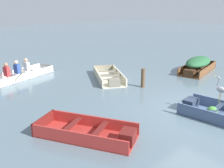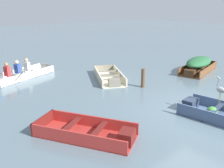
% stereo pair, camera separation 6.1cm
% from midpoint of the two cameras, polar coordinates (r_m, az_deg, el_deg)
% --- Properties ---
extents(ground_plane, '(80.00, 80.00, 0.00)m').
position_cam_midpoint_polar(ground_plane, '(9.00, 19.77, -5.76)').
color(ground_plane, slate).
extents(skiff_red_near_moored, '(2.24, 2.89, 0.38)m').
position_cam_midpoint_polar(skiff_red_near_moored, '(6.86, -5.22, -11.02)').
color(skiff_red_near_moored, '#AD2D28').
rests_on(skiff_red_near_moored, ground).
extents(skiff_cream_mid_moored, '(2.36, 3.01, 0.37)m').
position_cam_midpoint_polar(skiff_cream_mid_moored, '(11.87, -0.80, 1.56)').
color(skiff_cream_mid_moored, beige).
rests_on(skiff_cream_mid_moored, ground).
extents(skiff_wooden_brown_far_moored, '(3.15, 1.75, 0.78)m').
position_cam_midpoint_polar(skiff_wooden_brown_far_moored, '(14.01, 18.95, 4.45)').
color(skiff_wooden_brown_far_moored, brown).
rests_on(skiff_wooden_brown_far_moored, ground).
extents(rowboat_white_with_crew, '(3.42, 2.33, 0.92)m').
position_cam_midpoint_polar(rowboat_white_with_crew, '(12.80, -20.79, 2.10)').
color(rowboat_white_with_crew, white).
rests_on(rowboat_white_with_crew, ground).
extents(heron_on_dinghy, '(0.20, 0.46, 0.84)m').
position_cam_midpoint_polar(heron_on_dinghy, '(8.63, 23.40, -1.00)').
color(heron_on_dinghy, olive).
rests_on(heron_on_dinghy, dinghy_slate_blue_foreground).
extents(mooring_post, '(0.18, 0.18, 0.82)m').
position_cam_midpoint_polar(mooring_post, '(10.81, 6.94, 1.37)').
color(mooring_post, brown).
rests_on(mooring_post, ground).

